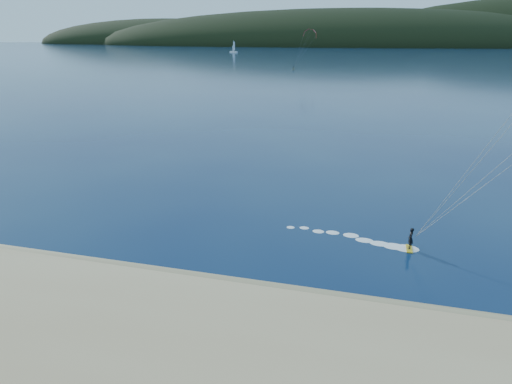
% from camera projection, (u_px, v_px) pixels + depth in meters
% --- Properties ---
extents(ground, '(1800.00, 1800.00, 0.00)m').
position_uv_depth(ground, '(152.00, 319.00, 26.24)').
color(ground, '#08183E').
rests_on(ground, ground).
extents(wet_sand, '(220.00, 2.50, 0.10)m').
position_uv_depth(wet_sand, '(183.00, 280.00, 30.32)').
color(wet_sand, olive).
rests_on(wet_sand, ground).
extents(headland, '(1200.00, 310.00, 140.00)m').
position_uv_depth(headland, '(370.00, 45.00, 703.82)').
color(headland, black).
rests_on(headland, ground).
extents(kitesurfer_far, '(12.26, 7.43, 17.90)m').
position_uv_depth(kitesurfer_far, '(309.00, 37.00, 204.87)').
color(kitesurfer_far, gold).
rests_on(kitesurfer_far, ground).
extents(sailboat, '(8.33, 5.30, 11.61)m').
position_uv_depth(sailboat, '(234.00, 52.00, 418.26)').
color(sailboat, white).
rests_on(sailboat, ground).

